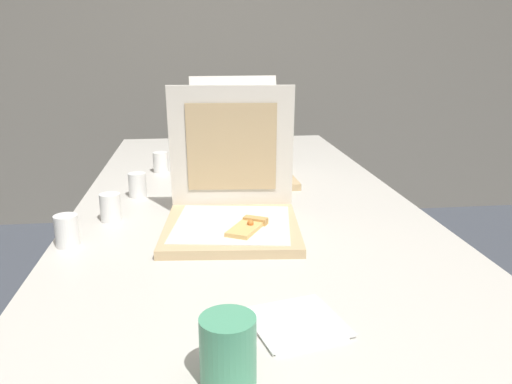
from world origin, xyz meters
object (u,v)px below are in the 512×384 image
(cup_white_mid, at_px, (138,185))
(napkin_pile, at_px, (296,324))
(cup_white_near_center, at_px, (110,207))
(pizza_box_middle, at_px, (241,162))
(cup_white_far, at_px, (161,162))
(table, at_px, (244,211))
(cup_printed_front, at_px, (228,350))
(pizza_box_front, at_px, (232,209))
(cup_white_near_left, at_px, (67,231))

(cup_white_mid, xyz_separation_m, napkin_pile, (0.34, -0.80, -0.03))
(cup_white_near_center, bearing_deg, cup_white_mid, 77.34)
(pizza_box_middle, relative_size, cup_white_near_center, 6.16)
(cup_white_near_center, xyz_separation_m, cup_white_far, (0.10, 0.53, 0.00))
(table, height_order, napkin_pile, napkin_pile)
(table, bearing_deg, cup_printed_front, -96.89)
(pizza_box_middle, bearing_deg, cup_white_far, 159.55)
(pizza_box_front, relative_size, cup_white_mid, 4.89)
(pizza_box_middle, height_order, cup_white_near_left, pizza_box_middle)
(pizza_box_front, height_order, cup_white_near_left, pizza_box_front)
(pizza_box_front, bearing_deg, cup_printed_front, -89.70)
(cup_printed_front, bearing_deg, cup_white_near_center, 110.35)
(cup_white_mid, relative_size, cup_white_near_center, 1.00)
(cup_white_mid, bearing_deg, cup_white_far, 80.34)
(table, bearing_deg, cup_white_near_left, -142.36)
(cup_white_near_center, distance_m, cup_white_far, 0.54)
(cup_white_mid, distance_m, napkin_pile, 0.87)
(cup_white_near_center, bearing_deg, cup_white_far, 79.09)
(table, xyz_separation_m, cup_white_mid, (-0.32, 0.04, 0.08))
(cup_white_far, bearing_deg, cup_white_mid, -99.66)
(table, distance_m, cup_white_near_left, 0.57)
(pizza_box_front, relative_size, cup_printed_front, 3.65)
(table, relative_size, cup_white_near_left, 28.12)
(cup_white_near_left, relative_size, cup_white_far, 1.00)
(pizza_box_middle, relative_size, napkin_pile, 2.56)
(table, bearing_deg, cup_white_far, 127.79)
(table, bearing_deg, pizza_box_middle, 86.34)
(table, bearing_deg, cup_white_mid, 172.78)
(pizza_box_front, distance_m, cup_white_near_left, 0.40)
(cup_white_near_center, relative_size, napkin_pile, 0.42)
(pizza_box_middle, distance_m, cup_white_far, 0.30)
(cup_white_far, distance_m, cup_printed_front, 1.25)
(pizza_box_middle, distance_m, cup_white_mid, 0.40)
(table, distance_m, napkin_pile, 0.76)
(table, height_order, cup_white_far, cup_white_far)
(table, bearing_deg, cup_white_near_center, -154.53)
(pizza_box_middle, bearing_deg, cup_white_mid, -150.01)
(pizza_box_front, height_order, cup_white_near_center, pizza_box_front)
(cup_white_far, bearing_deg, table, -52.21)
(pizza_box_middle, distance_m, napkin_pile, 1.01)
(cup_white_near_left, bearing_deg, cup_white_near_center, 65.99)
(cup_white_far, bearing_deg, pizza_box_middle, -18.30)
(pizza_box_front, distance_m, pizza_box_middle, 0.53)
(pizza_box_front, xyz_separation_m, cup_white_near_center, (-0.32, 0.10, -0.01))
(cup_white_mid, relative_size, cup_printed_front, 0.75)
(cup_white_near_center, distance_m, cup_printed_front, 0.76)
(cup_white_near_center, bearing_deg, pizza_box_middle, 48.01)
(pizza_box_middle, height_order, cup_white_mid, pizza_box_middle)
(cup_white_near_left, relative_size, napkin_pile, 0.42)
(cup_white_near_center, xyz_separation_m, cup_white_near_left, (-0.07, -0.17, 0.00))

